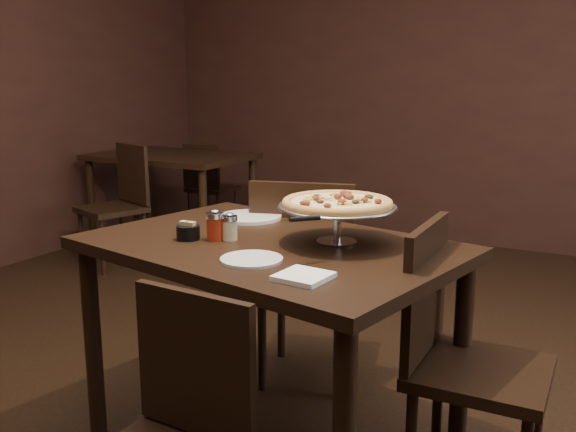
% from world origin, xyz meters
% --- Properties ---
extents(room, '(6.04, 7.04, 2.84)m').
position_xyz_m(room, '(0.06, 0.03, 1.40)').
color(room, black).
rests_on(room, ground).
extents(dining_table, '(1.49, 1.14, 0.84)m').
position_xyz_m(dining_table, '(0.06, -0.09, 0.73)').
color(dining_table, black).
rests_on(dining_table, ground).
extents(background_table, '(1.29, 0.86, 0.80)m').
position_xyz_m(background_table, '(-2.20, 2.19, 0.70)').
color(background_table, black).
rests_on(background_table, ground).
extents(pizza_stand, '(0.44, 0.44, 0.18)m').
position_xyz_m(pizza_stand, '(0.28, 0.02, 0.99)').
color(pizza_stand, silver).
rests_on(pizza_stand, dining_table).
extents(parmesan_shaker, '(0.06, 0.06, 0.10)m').
position_xyz_m(parmesan_shaker, '(-0.09, -0.13, 0.89)').
color(parmesan_shaker, beige).
rests_on(parmesan_shaker, dining_table).
extents(pepper_flake_shaker, '(0.07, 0.07, 0.12)m').
position_xyz_m(pepper_flake_shaker, '(-0.13, -0.16, 0.90)').
color(pepper_flake_shaker, maroon).
rests_on(pepper_flake_shaker, dining_table).
extents(packet_caddy, '(0.09, 0.09, 0.07)m').
position_xyz_m(packet_caddy, '(-0.23, -0.20, 0.87)').
color(packet_caddy, black).
rests_on(packet_caddy, dining_table).
extents(napkin_stack, '(0.16, 0.16, 0.02)m').
position_xyz_m(napkin_stack, '(0.37, -0.43, 0.85)').
color(napkin_stack, white).
rests_on(napkin_stack, dining_table).
extents(plate_left, '(0.27, 0.27, 0.01)m').
position_xyz_m(plate_left, '(-0.22, 0.22, 0.85)').
color(plate_left, white).
rests_on(plate_left, dining_table).
extents(plate_near, '(0.21, 0.21, 0.01)m').
position_xyz_m(plate_near, '(0.13, -0.33, 0.85)').
color(plate_near, white).
rests_on(plate_near, dining_table).
extents(serving_spatula, '(0.14, 0.14, 0.02)m').
position_xyz_m(serving_spatula, '(0.29, -0.25, 0.98)').
color(serving_spatula, silver).
rests_on(serving_spatula, pizza_stand).
extents(chair_far, '(0.57, 0.57, 0.99)m').
position_xyz_m(chair_far, '(-0.06, 0.47, 0.54)').
color(chair_far, black).
rests_on(chair_far, ground).
extents(chair_side, '(0.45, 0.45, 0.95)m').
position_xyz_m(chair_side, '(0.75, 0.00, 0.52)').
color(chair_side, black).
rests_on(chair_side, ground).
extents(bg_chair_far, '(0.40, 0.40, 0.84)m').
position_xyz_m(bg_chair_far, '(-2.26, 2.81, 0.46)').
color(bg_chair_far, black).
rests_on(bg_chair_far, ground).
extents(bg_chair_near, '(0.55, 0.55, 0.93)m').
position_xyz_m(bg_chair_near, '(-2.24, 1.60, 0.51)').
color(bg_chair_near, black).
rests_on(bg_chair_near, ground).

